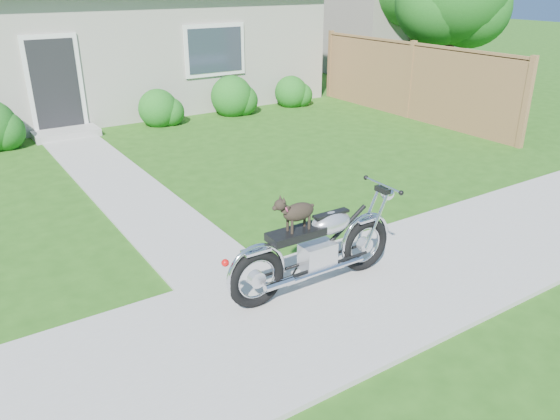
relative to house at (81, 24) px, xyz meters
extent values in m
plane|color=#235114|center=(0.00, -11.99, -2.16)|extent=(80.00, 80.00, 0.00)
cube|color=#9E9B93|center=(0.00, -11.99, -2.14)|extent=(24.00, 2.20, 0.04)
cube|color=#9E9B93|center=(-1.50, -6.99, -2.14)|extent=(1.20, 8.00, 0.03)
cube|color=#B2ACA1|center=(0.00, 0.01, -0.66)|extent=(12.00, 6.00, 3.00)
cube|color=black|center=(-1.50, -3.02, -1.11)|extent=(1.00, 0.06, 2.10)
cube|color=#9E9B93|center=(-1.50, -3.37, -2.08)|extent=(1.40, 0.70, 0.16)
cube|color=#2D3847|center=(2.50, -3.02, -0.56)|extent=(1.70, 0.05, 1.30)
cube|color=olive|center=(6.30, -6.24, -1.26)|extent=(0.08, 6.50, 1.80)
cube|color=olive|center=(6.30, -2.99, -1.21)|extent=(0.12, 0.12, 1.90)
cube|color=olive|center=(6.30, -6.24, -1.21)|extent=(0.12, 0.12, 1.90)
cube|color=olive|center=(6.30, -9.49, -1.21)|extent=(0.12, 0.12, 1.90)
cube|color=olive|center=(6.30, -6.24, -0.34)|extent=(0.08, 6.50, 0.08)
cylinder|color=#3D2B1C|center=(8.76, -5.25, -0.93)|extent=(0.28, 0.28, 2.44)
sphere|color=#1C6019|center=(9.16, -5.55, 0.39)|extent=(2.15, 2.15, 2.15)
cylinder|color=#3D2B1C|center=(10.66, -2.17, -0.74)|extent=(0.28, 0.28, 2.84)
sphere|color=#1C6019|center=(2.69, -3.49, -1.69)|extent=(1.09, 1.09, 1.09)
sphere|color=#1C6019|center=(4.55, -3.49, -1.77)|extent=(0.90, 0.90, 0.90)
sphere|color=#1C6019|center=(0.67, -3.49, -1.76)|extent=(0.94, 0.94, 0.94)
imported|color=#205B19|center=(0.93, -3.44, -1.77)|extent=(0.61, 0.61, 0.78)
torus|color=black|center=(0.02, -11.70, -1.78)|extent=(0.67, 0.12, 0.67)
torus|color=black|center=(-1.48, -11.68, -1.78)|extent=(0.67, 0.12, 0.67)
cube|color=#BBBABE|center=(-0.68, -11.69, -1.73)|extent=(0.40, 0.25, 0.30)
ellipsoid|color=#BBBABE|center=(-0.51, -11.70, -1.36)|extent=(0.51, 0.30, 0.26)
cube|color=black|center=(-0.98, -11.69, -1.38)|extent=(0.65, 0.27, 0.09)
cube|color=silver|center=(0.02, -11.70, -1.44)|extent=(0.30, 0.14, 0.03)
cube|color=silver|center=(-1.48, -11.68, -1.44)|extent=(0.30, 0.14, 0.03)
cylinder|color=silver|center=(0.24, -11.71, -1.06)|extent=(0.04, 0.60, 0.03)
sphere|color=silver|center=(0.32, -11.71, -1.18)|extent=(0.17, 0.17, 0.17)
cylinder|color=silver|center=(-0.68, -11.82, -1.86)|extent=(1.10, 0.07, 0.06)
ellipsoid|color=black|center=(-0.95, -11.69, -1.13)|extent=(0.38, 0.18, 0.20)
sphere|color=black|center=(-1.18, -11.69, -0.99)|extent=(0.12, 0.12, 0.12)
cylinder|color=black|center=(-1.06, -11.64, -1.26)|extent=(0.03, 0.03, 0.15)
cylinder|color=black|center=(-1.06, -11.73, -1.26)|extent=(0.03, 0.03, 0.15)
cylinder|color=black|center=(-0.84, -11.65, -1.26)|extent=(0.03, 0.03, 0.15)
cylinder|color=black|center=(-0.84, -11.74, -1.26)|extent=(0.03, 0.03, 0.15)
torus|color=#BA3166|center=(-1.13, -11.69, -1.05)|extent=(0.06, 0.10, 0.10)
camera|label=1|loc=(-4.04, -16.03, 1.17)|focal=35.00mm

